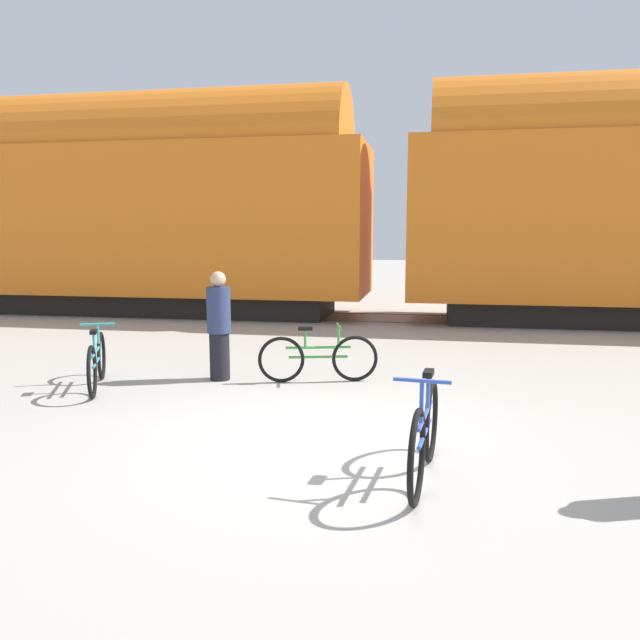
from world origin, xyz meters
The scene contains 8 objects.
ground_plane centered at (0.00, 0.00, 0.00)m, with size 80.00×80.00×0.00m, color #A8A399.
freight_train centered at (0.00, 9.20, 2.93)m, with size 24.83×2.92×5.55m.
rail_near centered at (0.00, 8.48, 0.01)m, with size 36.83×0.07×0.01m, color #4C4238.
rail_far centered at (0.00, 9.92, 0.01)m, with size 36.83×0.07×0.01m, color #4C4238.
bicycle_green centered at (-0.46, 2.53, 0.35)m, with size 1.65×0.54×0.81m.
bicycle_blue centered at (1.07, -0.76, 0.40)m, with size 0.46×1.73×0.95m.
bicycle_teal centered at (-3.32, 1.63, 0.36)m, with size 0.75×1.63×0.85m.
person_in_navy centered at (-1.87, 2.41, 0.77)m, with size 0.34×0.34×1.55m.
Camera 1 is at (1.11, -5.91, 2.11)m, focal length 35.00 mm.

